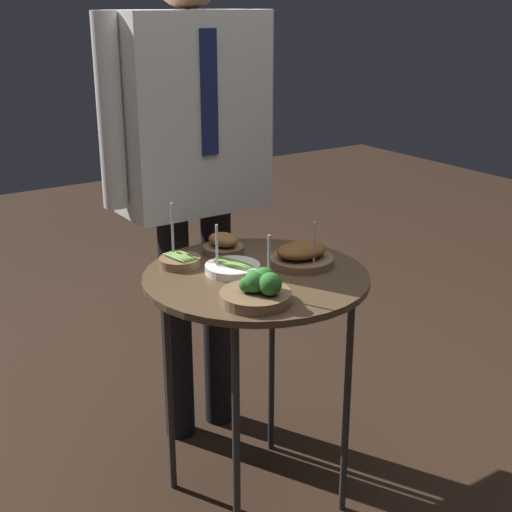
% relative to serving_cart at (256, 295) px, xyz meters
% --- Properties ---
extents(ground_plane, '(8.00, 8.00, 0.00)m').
position_rel_serving_cart_xyz_m(ground_plane, '(0.00, 0.00, -0.65)').
color(ground_plane, black).
extents(serving_cart, '(0.60, 0.60, 0.71)m').
position_rel_serving_cart_xyz_m(serving_cart, '(0.00, 0.00, 0.00)').
color(serving_cart, brown).
rests_on(serving_cart, ground_plane).
extents(bowl_asparagus_far_rim, '(0.15, 0.15, 0.13)m').
position_rel_serving_cart_xyz_m(bowl_asparagus_far_rim, '(-0.05, 0.04, 0.07)').
color(bowl_asparagus_far_rim, white).
rests_on(bowl_asparagus_far_rim, serving_cart).
extents(bowl_broccoli_back_right, '(0.17, 0.17, 0.16)m').
position_rel_serving_cart_xyz_m(bowl_broccoli_back_right, '(-0.10, -0.16, 0.09)').
color(bowl_broccoli_back_right, brown).
rests_on(bowl_broccoli_back_right, serving_cart).
extents(bowl_roast_front_center, '(0.17, 0.17, 0.13)m').
position_rel_serving_cart_xyz_m(bowl_roast_front_center, '(0.14, -0.01, 0.09)').
color(bowl_roast_front_center, brown).
rests_on(bowl_roast_front_center, serving_cart).
extents(bowl_roast_mid_left, '(0.12, 0.12, 0.06)m').
position_rel_serving_cart_xyz_m(bowl_roast_mid_left, '(0.01, 0.18, 0.09)').
color(bowl_roast_mid_left, brown).
rests_on(bowl_roast_mid_left, serving_cart).
extents(bowl_asparagus_near_rim, '(0.11, 0.11, 0.17)m').
position_rel_serving_cart_xyz_m(bowl_asparagus_near_rim, '(-0.14, 0.17, 0.08)').
color(bowl_asparagus_near_rim, brown).
rests_on(bowl_asparagus_near_rim, serving_cart).
extents(waiter_figure, '(0.58, 0.22, 1.58)m').
position_rel_serving_cart_xyz_m(waiter_figure, '(0.05, 0.43, 0.35)').
color(waiter_figure, black).
rests_on(waiter_figure, ground_plane).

